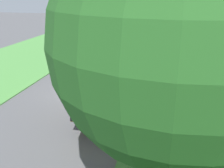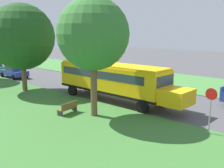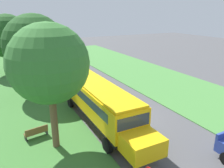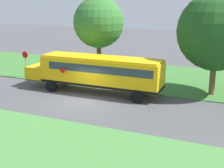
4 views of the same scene
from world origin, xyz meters
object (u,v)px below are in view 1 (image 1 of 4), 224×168
at_px(oak_tree_beside_bus, 194,4).
at_px(oak_tree_roadside_mid, 175,44).
at_px(stop_sign, 160,45).
at_px(pickup_truck, 89,46).
at_px(park_bench, 201,95).
at_px(school_bus, 121,68).

height_order(oak_tree_beside_bus, oak_tree_roadside_mid, oak_tree_roadside_mid).
bearing_deg(oak_tree_roadside_mid, stop_sign, -85.92).
xyz_separation_m(pickup_truck, stop_sign, (-7.30, 1.21, 0.66)).
bearing_deg(park_bench, school_bus, 1.52).
xyz_separation_m(school_bus, oak_tree_roadside_mid, (-3.15, 8.94, 3.34)).
bearing_deg(school_bus, oak_tree_roadside_mid, 109.39).
bearing_deg(oak_tree_beside_bus, oak_tree_roadside_mid, 84.77).
bearing_deg(park_bench, pickup_truck, -44.16).
relative_size(oak_tree_roadside_mid, stop_sign, 3.11).
bearing_deg(stop_sign, pickup_truck, -9.40).
bearing_deg(stop_sign, oak_tree_roadside_mid, 94.08).
height_order(school_bus, oak_tree_roadside_mid, oak_tree_roadside_mid).
distance_m(stop_sign, park_bench, 9.54).
height_order(pickup_truck, oak_tree_beside_bus, oak_tree_beside_bus).
distance_m(school_bus, pickup_truck, 11.65).
xyz_separation_m(oak_tree_beside_bus, oak_tree_roadside_mid, (0.98, 10.75, -0.48)).
relative_size(school_bus, oak_tree_roadside_mid, 1.46).
relative_size(school_bus, stop_sign, 4.53).
xyz_separation_m(oak_tree_roadside_mid, stop_sign, (1.28, -18.00, -3.53)).
distance_m(oak_tree_beside_bus, oak_tree_roadside_mid, 10.80).
bearing_deg(school_bus, oak_tree_beside_bus, -156.34).
xyz_separation_m(oak_tree_roadside_mid, park_bench, (-1.85, -9.07, -4.79)).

